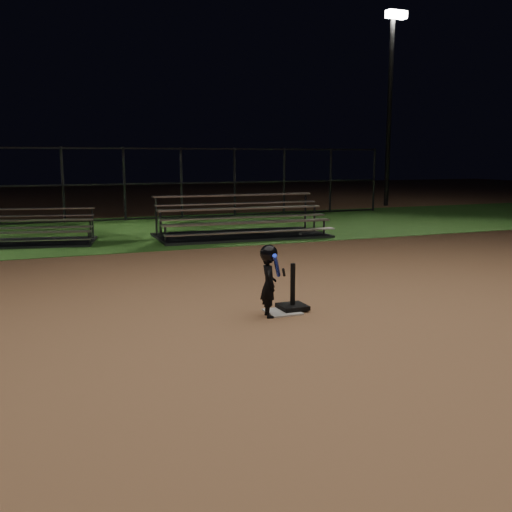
% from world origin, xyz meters
% --- Properties ---
extents(ground, '(80.00, 80.00, 0.00)m').
position_xyz_m(ground, '(0.00, 0.00, 0.00)').
color(ground, '#A06E48').
rests_on(ground, ground).
extents(grass_strip, '(60.00, 8.00, 0.01)m').
position_xyz_m(grass_strip, '(0.00, 10.00, 0.01)').
color(grass_strip, '#29591D').
rests_on(grass_strip, ground).
extents(home_plate, '(0.45, 0.45, 0.02)m').
position_xyz_m(home_plate, '(0.00, 0.00, 0.01)').
color(home_plate, beige).
rests_on(home_plate, ground).
extents(batting_tee, '(0.38, 0.38, 0.65)m').
position_xyz_m(batting_tee, '(0.18, 0.06, 0.14)').
color(batting_tee, black).
rests_on(batting_tee, home_plate).
extents(child_batter, '(0.40, 0.58, 0.99)m').
position_xyz_m(child_batter, '(-0.26, -0.11, 0.53)').
color(child_batter, black).
rests_on(child_batter, ground).
extents(bleacher_left, '(3.81, 2.44, 0.86)m').
position_xyz_m(bleacher_left, '(-3.36, 8.38, 0.18)').
color(bleacher_left, '#A8A8AC').
rests_on(bleacher_left, ground).
extents(bleacher_right, '(4.69, 2.45, 1.13)m').
position_xyz_m(bleacher_right, '(2.23, 7.59, 0.23)').
color(bleacher_right, '#A3A3A8').
rests_on(bleacher_right, ground).
extents(backstop_fence, '(20.08, 0.08, 2.50)m').
position_xyz_m(backstop_fence, '(0.00, 13.00, 1.25)').
color(backstop_fence, '#38383D').
rests_on(backstop_fence, ground).
extents(light_pole_right, '(0.90, 0.53, 8.30)m').
position_xyz_m(light_pole_right, '(12.00, 14.94, 4.95)').
color(light_pole_right, '#2D2D30').
rests_on(light_pole_right, ground).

